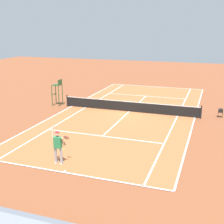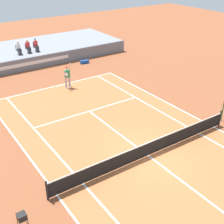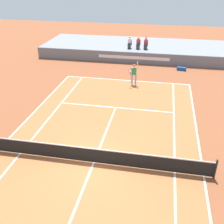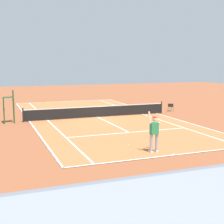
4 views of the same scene
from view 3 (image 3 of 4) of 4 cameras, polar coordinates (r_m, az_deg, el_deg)
ground_plane at (r=14.31m, az=-3.87°, el=-10.65°), size 80.00×80.00×0.00m
court at (r=14.30m, az=-3.87°, el=-10.61°), size 11.08×23.88×0.03m
net at (r=13.99m, az=-3.94°, el=-8.97°), size 11.98×0.10×1.07m
barrier_wall at (r=29.10m, az=4.56°, el=11.26°), size 21.32×0.25×1.20m
bleacher_platform at (r=32.60m, az=5.35°, el=13.05°), size 21.32×7.06×1.20m
spectator_seated_0 at (r=30.21m, az=3.72°, el=14.30°), size 0.44×0.60×1.27m
spectator_seated_1 at (r=30.11m, az=5.53°, el=14.18°), size 0.44×0.60×1.27m
spectator_seated_2 at (r=30.05m, az=7.11°, el=14.07°), size 0.44×0.60×1.27m
tennis_player at (r=23.32m, az=4.61°, el=8.00°), size 0.76×0.66×2.08m
tennis_ball at (r=22.07m, az=5.65°, el=4.08°), size 0.07×0.07×0.07m
equipment_bag at (r=27.90m, az=14.39°, el=8.78°), size 0.93×0.43×0.32m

